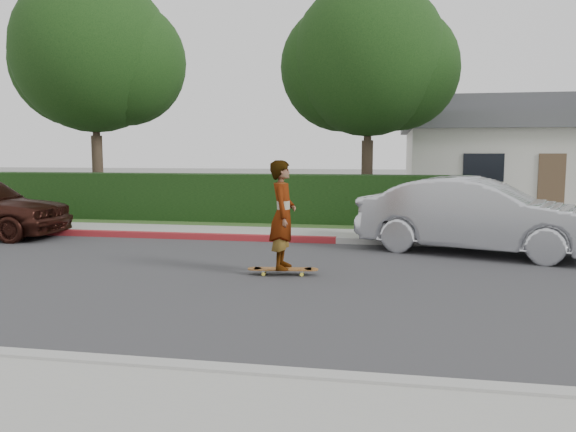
# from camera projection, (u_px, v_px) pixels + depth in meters

# --- Properties ---
(ground) EXTENTS (120.00, 120.00, 0.00)m
(ground) POSITION_uv_depth(u_px,v_px,m) (254.00, 281.00, 9.47)
(ground) COLOR slate
(ground) RESTS_ON ground
(road) EXTENTS (60.00, 8.00, 0.01)m
(road) POSITION_uv_depth(u_px,v_px,m) (254.00, 281.00, 9.47)
(road) COLOR #2D2D30
(road) RESTS_ON ground
(curb_near) EXTENTS (60.00, 0.20, 0.15)m
(curb_near) POSITION_uv_depth(u_px,v_px,m) (153.00, 369.00, 5.45)
(curb_near) COLOR #9E9E99
(curb_near) RESTS_ON ground
(sidewalk_near) EXTENTS (60.00, 1.60, 0.12)m
(sidewalk_near) POSITION_uv_depth(u_px,v_px,m) (108.00, 412.00, 4.57)
(sidewalk_near) COLOR gray
(sidewalk_near) RESTS_ON ground
(curb_far) EXTENTS (60.00, 0.20, 0.15)m
(curb_far) POSITION_uv_depth(u_px,v_px,m) (295.00, 239.00, 13.47)
(curb_far) COLOR #9E9E99
(curb_far) RESTS_ON ground
(curb_red_section) EXTENTS (12.00, 0.21, 0.15)m
(curb_red_section) POSITION_uv_depth(u_px,v_px,m) (102.00, 234.00, 14.36)
(curb_red_section) COLOR maroon
(curb_red_section) RESTS_ON ground
(sidewalk_far) EXTENTS (60.00, 1.60, 0.12)m
(sidewalk_far) POSITION_uv_depth(u_px,v_px,m) (300.00, 234.00, 14.35)
(sidewalk_far) COLOR gray
(sidewalk_far) RESTS_ON ground
(planting_strip) EXTENTS (60.00, 1.60, 0.10)m
(planting_strip) POSITION_uv_depth(u_px,v_px,m) (309.00, 227.00, 15.91)
(planting_strip) COLOR #2D4C1E
(planting_strip) RESTS_ON ground
(hedge) EXTENTS (15.00, 1.00, 1.50)m
(hedge) POSITION_uv_depth(u_px,v_px,m) (214.00, 199.00, 16.95)
(hedge) COLOR black
(hedge) RESTS_ON ground
(tree_left) EXTENTS (5.99, 5.21, 8.00)m
(tree_left) POSITION_uv_depth(u_px,v_px,m) (96.00, 58.00, 18.69)
(tree_left) COLOR #33261C
(tree_left) RESTS_ON ground
(tree_center) EXTENTS (5.66, 4.84, 7.44)m
(tree_center) POSITION_uv_depth(u_px,v_px,m) (369.00, 64.00, 17.62)
(tree_center) COLOR #33261C
(tree_center) RESTS_ON ground
(house) EXTENTS (10.60, 8.60, 4.30)m
(house) POSITION_uv_depth(u_px,v_px,m) (531.00, 153.00, 23.43)
(house) COLOR beige
(house) RESTS_ON ground
(skateboard) EXTENTS (1.27, 0.40, 0.12)m
(skateboard) POSITION_uv_depth(u_px,v_px,m) (283.00, 269.00, 9.86)
(skateboard) COLOR gold
(skateboard) RESTS_ON ground
(skateboarder) EXTENTS (0.50, 0.72, 1.90)m
(skateboarder) POSITION_uv_depth(u_px,v_px,m) (283.00, 215.00, 9.75)
(skateboarder) COLOR white
(skateboarder) RESTS_ON skateboard
(car_silver) EXTENTS (5.23, 3.17, 1.63)m
(car_silver) POSITION_uv_depth(u_px,v_px,m) (477.00, 216.00, 11.94)
(car_silver) COLOR #B5B7BC
(car_silver) RESTS_ON ground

